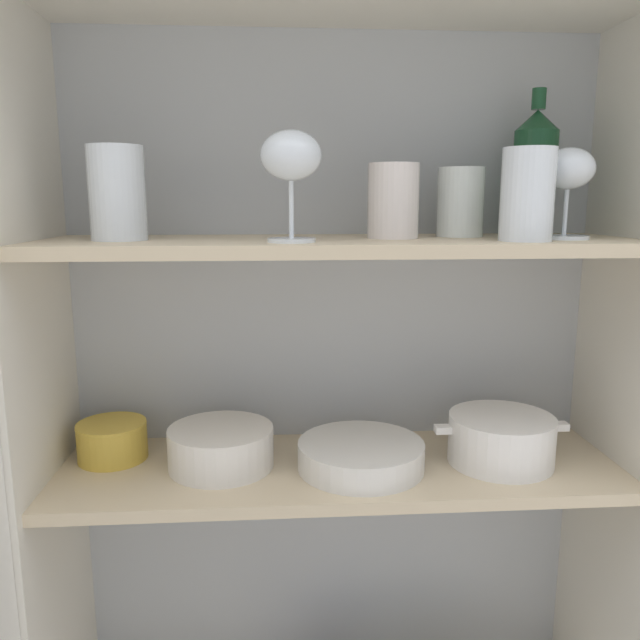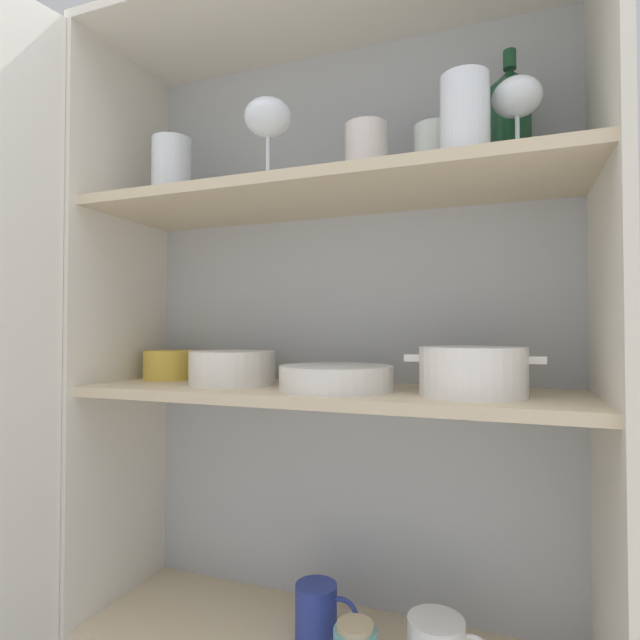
% 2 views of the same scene
% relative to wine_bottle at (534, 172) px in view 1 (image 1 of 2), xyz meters
% --- Properties ---
extents(cupboard_back_panel, '(0.97, 0.02, 1.51)m').
position_rel_wine_bottle_xyz_m(cupboard_back_panel, '(-0.34, 0.08, -0.52)').
color(cupboard_back_panel, '#B2B7BC').
rests_on(cupboard_back_panel, ground_plane).
extents(cupboard_side_left, '(0.02, 0.32, 1.51)m').
position_rel_wine_bottle_xyz_m(cupboard_side_left, '(-0.81, -0.07, -0.52)').
color(cupboard_side_left, silver).
rests_on(cupboard_side_left, ground_plane).
extents(cupboard_side_right, '(0.02, 0.32, 1.51)m').
position_rel_wine_bottle_xyz_m(cupboard_side_right, '(0.14, -0.07, -0.52)').
color(cupboard_side_right, silver).
rests_on(cupboard_side_right, ground_plane).
extents(shelf_board_middle, '(0.93, 0.28, 0.02)m').
position_rel_wine_bottle_xyz_m(shelf_board_middle, '(-0.34, -0.07, -0.49)').
color(shelf_board_middle, beige).
extents(shelf_board_upper, '(0.93, 0.28, 0.02)m').
position_rel_wine_bottle_xyz_m(shelf_board_upper, '(-0.34, -0.07, -0.12)').
color(shelf_board_upper, beige).
extents(tumbler_glass_0, '(0.08, 0.08, 0.12)m').
position_rel_wine_bottle_xyz_m(tumbler_glass_0, '(-0.25, -0.06, -0.05)').
color(tumbler_glass_0, silver).
rests_on(tumbler_glass_0, shelf_board_upper).
extents(tumbler_glass_1, '(0.08, 0.08, 0.14)m').
position_rel_wine_bottle_xyz_m(tumbler_glass_1, '(-0.67, -0.09, -0.04)').
color(tumbler_glass_1, white).
rests_on(tumbler_glass_1, shelf_board_upper).
extents(tumbler_glass_2, '(0.08, 0.08, 0.14)m').
position_rel_wine_bottle_xyz_m(tumbler_glass_2, '(-0.07, -0.15, -0.04)').
color(tumbler_glass_2, white).
rests_on(tumbler_glass_2, shelf_board_upper).
extents(tumbler_glass_3, '(0.08, 0.08, 0.11)m').
position_rel_wine_bottle_xyz_m(tumbler_glass_3, '(-0.13, -0.02, -0.05)').
color(tumbler_glass_3, white).
rests_on(tumbler_glass_3, shelf_board_upper).
extents(wine_glass_0, '(0.08, 0.08, 0.14)m').
position_rel_wine_bottle_xyz_m(wine_glass_0, '(0.01, -0.11, -0.01)').
color(wine_glass_0, white).
rests_on(wine_glass_0, shelf_board_upper).
extents(wine_glass_1, '(0.09, 0.09, 0.16)m').
position_rel_wine_bottle_xyz_m(wine_glass_1, '(-0.42, -0.15, 0.01)').
color(wine_glass_1, white).
rests_on(wine_glass_1, shelf_board_upper).
extents(wine_bottle, '(0.07, 0.07, 0.24)m').
position_rel_wine_bottle_xyz_m(wine_bottle, '(0.00, 0.00, 0.00)').
color(wine_bottle, '#194728').
rests_on(wine_bottle, shelf_board_upper).
extents(plate_stack_white, '(0.21, 0.21, 0.04)m').
position_rel_wine_bottle_xyz_m(plate_stack_white, '(-0.30, -0.09, -0.46)').
color(plate_stack_white, silver).
rests_on(plate_stack_white, shelf_board_middle).
extents(mixing_bowl_large, '(0.17, 0.17, 0.07)m').
position_rel_wine_bottle_xyz_m(mixing_bowl_large, '(-0.53, -0.07, -0.45)').
color(mixing_bowl_large, silver).
rests_on(mixing_bowl_large, shelf_board_middle).
extents(serving_bowl_small, '(0.12, 0.12, 0.06)m').
position_rel_wine_bottle_xyz_m(serving_bowl_small, '(-0.72, -0.02, -0.45)').
color(serving_bowl_small, gold).
rests_on(serving_bowl_small, shelf_board_middle).
extents(casserole_dish, '(0.23, 0.18, 0.08)m').
position_rel_wine_bottle_xyz_m(casserole_dish, '(-0.06, -0.08, -0.44)').
color(casserole_dish, white).
rests_on(casserole_dish, shelf_board_middle).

